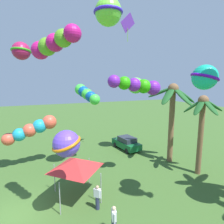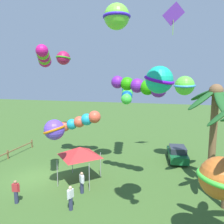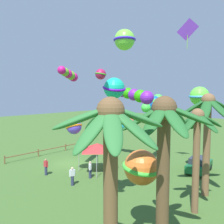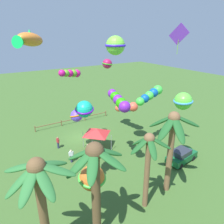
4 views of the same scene
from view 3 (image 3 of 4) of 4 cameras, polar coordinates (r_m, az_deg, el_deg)
name	(u,v)px [view 3 (image 3 of 4)]	position (r m, az deg, el deg)	size (l,w,h in m)	color
ground_plane	(71,164)	(25.97, -10.50, -12.86)	(120.00, 120.00, 0.00)	#3D6028
palm_tree_0	(207,120)	(18.23, 23.17, -1.90)	(4.50, 4.31, 7.83)	brown
palm_tree_1	(164,141)	(10.82, 13.11, -7.32)	(4.21, 4.01, 7.68)	brown
palm_tree_2	(197,138)	(15.37, 20.81, -6.29)	(3.16, 3.22, 6.85)	brown
palm_tree_3	(111,152)	(8.21, -0.30, -10.07)	(3.92, 3.92, 7.67)	brown
rail_fence	(53,149)	(30.62, -14.91, -9.06)	(12.30, 0.12, 0.95)	brown
parked_car_0	(199,165)	(24.45, 21.34, -12.37)	(4.08, 2.17, 1.51)	#145B2D
spectator_0	(72,176)	(20.00, -10.08, -15.79)	(0.53, 0.33, 1.59)	#2D3351
spectator_1	(46,167)	(22.91, -16.51, -13.24)	(0.29, 0.54, 1.59)	#2D3351
spectator_2	(90,169)	(21.37, -5.60, -14.38)	(0.43, 0.43, 1.59)	#2D3351
festival_tent	(97,147)	(22.67, -3.80, -8.90)	(2.86, 2.86, 2.85)	#9E9EA3
kite_tube_0	(69,74)	(21.71, -11.00, 9.45)	(2.99, 2.00, 1.24)	#D4167D
kite_ball_1	(74,127)	(21.60, -9.66, -3.69)	(1.65, 1.61, 1.44)	#6A44E8
kite_tube_2	(153,103)	(25.13, 10.44, 2.35)	(4.26, 1.60, 1.91)	#41DF43
kite_ball_3	(141,167)	(12.59, 7.50, -13.79)	(2.30, 2.31, 1.90)	orange
kite_ball_4	(199,96)	(22.09, 21.40, 3.81)	(2.15, 2.14, 1.73)	#60EA3D
kite_tube_5	(120,126)	(28.73, 1.96, -3.70)	(1.34, 4.77, 2.47)	#F0583E
kite_ball_6	(114,88)	(14.53, 0.57, 6.09)	(2.00, 2.00, 1.37)	#16BD96
kite_ball_7	(101,74)	(26.55, -2.91, 9.61)	(1.87, 1.87, 1.25)	#B31A52
kite_diamond_8	(188,30)	(23.13, 18.72, 19.23)	(0.61, 1.90, 2.75)	purple
kite_tube_10	(136,95)	(18.95, 6.02, 4.32)	(1.56, 4.03, 1.50)	purple
kite_ball_11	(125,40)	(21.34, 3.22, 17.91)	(2.86, 2.86, 1.87)	#79E73F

